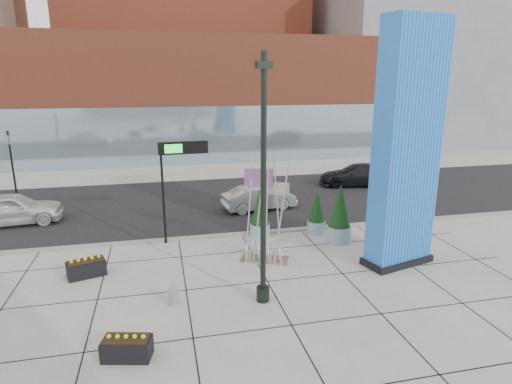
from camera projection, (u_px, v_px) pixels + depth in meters
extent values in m
plane|color=#9E9991|center=(236.00, 273.00, 16.63)|extent=(160.00, 160.00, 0.00)
cube|color=black|center=(207.00, 202.00, 26.04)|extent=(80.00, 12.00, 0.02)
cube|color=gray|center=(221.00, 236.00, 20.38)|extent=(80.00, 0.30, 0.12)
cube|color=#AC4B31|center=(195.00, 98.00, 40.86)|extent=(34.00, 10.00, 11.00)
cube|color=#8CA5B2|center=(201.00, 136.00, 37.11)|extent=(34.00, 0.60, 5.00)
cube|color=slate|center=(405.00, 63.00, 50.05)|extent=(20.00, 18.00, 18.00)
cube|color=blue|center=(407.00, 148.00, 16.31)|extent=(2.83, 1.71, 9.51)
cube|color=black|center=(397.00, 260.00, 17.50)|extent=(3.09, 1.97, 0.26)
cylinder|color=black|center=(263.00, 185.00, 13.50)|extent=(0.18, 0.18, 8.10)
cylinder|color=black|center=(263.00, 294.00, 14.48)|extent=(0.45, 0.45, 0.51)
cube|color=black|center=(264.00, 65.00, 12.56)|extent=(0.54, 0.32, 0.22)
cube|color=silver|center=(265.00, 259.00, 17.77)|extent=(2.16, 1.67, 0.05)
cylinder|color=silver|center=(251.00, 212.00, 16.91)|extent=(0.08, 0.08, 4.40)
cylinder|color=silver|center=(258.00, 209.00, 17.28)|extent=(0.08, 0.08, 4.40)
cylinder|color=silver|center=(268.00, 210.00, 17.14)|extent=(0.08, 0.08, 4.40)
cylinder|color=silver|center=(275.00, 208.00, 17.48)|extent=(0.08, 0.08, 4.40)
cylinder|color=silver|center=(283.00, 210.00, 17.15)|extent=(0.08, 0.08, 4.40)
torus|color=silver|center=(250.00, 253.00, 17.44)|extent=(0.38, 0.76, 0.80)
torus|color=silver|center=(259.00, 250.00, 17.70)|extent=(0.38, 0.76, 0.80)
torus|color=silver|center=(270.00, 251.00, 17.63)|extent=(0.38, 0.76, 0.80)
torus|color=silver|center=(280.00, 248.00, 17.89)|extent=(0.38, 0.76, 0.80)
cube|color=red|center=(259.00, 178.00, 16.81)|extent=(1.10, 0.43, 0.70)
cube|color=silver|center=(277.00, 187.00, 17.18)|extent=(0.79, 0.47, 0.53)
cylinder|color=gray|center=(174.00, 296.00, 14.21)|extent=(0.31, 0.31, 0.61)
cylinder|color=black|center=(163.00, 195.00, 19.06)|extent=(0.11, 0.11, 4.58)
cube|color=black|center=(183.00, 148.00, 18.74)|extent=(2.19, 0.32, 0.54)
cube|color=#19D833|center=(173.00, 149.00, 18.53)|extent=(0.76, 0.07, 0.38)
cylinder|color=#80A9AD|center=(316.00, 227.00, 20.84)|extent=(0.88, 0.88, 0.61)
cylinder|color=black|center=(316.00, 221.00, 20.76)|extent=(0.81, 0.81, 0.05)
cone|color=black|center=(317.00, 205.00, 20.56)|extent=(0.79, 0.79, 1.58)
cylinder|color=#80A9AD|center=(339.00, 234.00, 19.70)|extent=(1.10, 1.10, 0.77)
cylinder|color=black|center=(339.00, 226.00, 19.60)|extent=(1.01, 1.01, 0.07)
cone|color=black|center=(340.00, 205.00, 19.35)|extent=(0.99, 0.99, 1.97)
cylinder|color=#80A9AD|center=(260.00, 230.00, 20.32)|extent=(0.94, 0.94, 0.66)
cylinder|color=black|center=(260.00, 224.00, 20.24)|extent=(0.86, 0.86, 0.06)
cone|color=black|center=(260.00, 207.00, 20.02)|extent=(0.84, 0.84, 1.68)
cube|color=black|center=(86.00, 269.00, 16.28)|extent=(1.52, 1.07, 0.59)
cube|color=black|center=(85.00, 261.00, 16.20)|extent=(1.40, 0.95, 0.06)
cube|color=black|center=(127.00, 349.00, 11.50)|extent=(1.41, 0.93, 0.55)
cube|color=black|center=(126.00, 339.00, 11.42)|extent=(1.30, 0.82, 0.06)
imported|color=silver|center=(11.00, 209.00, 21.90)|extent=(5.02, 2.43, 1.65)
imported|color=#9C9DA3|center=(259.00, 198.00, 24.41)|extent=(4.39, 2.11, 1.39)
imported|color=black|center=(357.00, 175.00, 29.94)|extent=(5.58, 3.22, 1.52)
cylinder|color=black|center=(13.00, 169.00, 27.76)|extent=(0.12, 0.12, 3.20)
imported|color=black|center=(8.00, 138.00, 27.23)|extent=(0.15, 0.18, 0.90)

